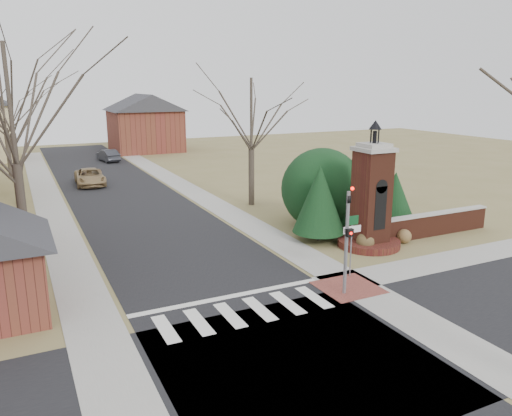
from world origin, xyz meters
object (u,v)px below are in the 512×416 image
brick_gate_monument (371,206)px  distant_car (108,155)px  sign_post (352,234)px  pickup_truck (90,177)px  traffic_signal_pole (347,232)px

brick_gate_monument → distant_car: brick_gate_monument is taller
sign_post → distant_car: bearing=95.2°
sign_post → distant_car: 39.09m
brick_gate_monument → distant_car: bearing=100.9°
sign_post → brick_gate_monument: (3.41, 3.01, 0.22)m
distant_car → sign_post: bearing=85.8°
brick_gate_monument → distant_car: 36.59m
brick_gate_monument → distant_car: size_ratio=1.62×
brick_gate_monument → pickup_truck: size_ratio=1.33×
traffic_signal_pole → brick_gate_monument: size_ratio=0.69×
brick_gate_monument → pickup_truck: 25.52m
sign_post → pickup_truck: size_ratio=0.56×
brick_gate_monument → pickup_truck: (-10.60, 23.17, -1.49)m
sign_post → brick_gate_monument: size_ratio=0.42×
traffic_signal_pole → brick_gate_monument: bearing=43.2°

